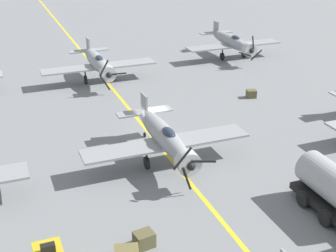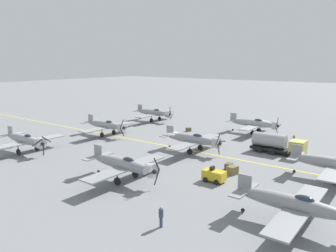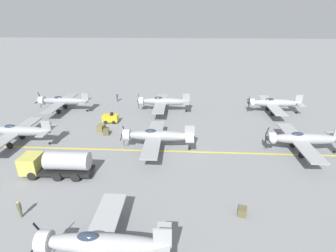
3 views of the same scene
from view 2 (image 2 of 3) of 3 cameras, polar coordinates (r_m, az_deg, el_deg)
The scene contains 17 objects.
ground_plane at distance 53.92m, azimuth 0.78°, elevation -3.67°, with size 400.00×400.00×0.00m, color slate.
taxiway_stripe at distance 53.92m, azimuth 0.78°, elevation -3.66°, with size 0.30×160.00×0.01m, color yellow.
airplane_near_center at distance 62.83m, azimuth -10.67°, elevation 0.14°, with size 12.00×9.98×3.65m.
airplane_far_right at distance 30.07m, azimuth 21.18°, elevation -12.60°, with size 12.00×9.98×3.68m.
airplane_mid_right at distance 38.69m, azimuth -7.65°, elevation -6.63°, with size 12.00×9.98×3.65m.
airplane_mid_left at distance 65.69m, azimuth 14.83°, elevation 0.43°, with size 12.00×9.98×3.69m.
airplane_near_left at distance 77.07m, azimuth -2.40°, elevation 2.32°, with size 12.00×9.98×3.79m.
airplane_far_center at distance 43.11m, azimuth 27.13°, elevation -5.93°, with size 12.00×9.98×3.65m.
airplane_near_right at distance 54.75m, azimuth -23.54°, elevation -2.21°, with size 12.00×9.98×3.65m.
airplane_mid_center at distance 50.57m, azimuth 4.44°, elevation -2.35°, with size 12.00×9.98×3.65m.
fuel_tanker at distance 52.42m, azimuth 18.62°, elevation -2.98°, with size 2.68×8.00×2.98m.
tow_tractor at distance 38.82m, azimuth 8.01°, elevation -8.48°, with size 1.57×2.60×1.79m.
ground_crew_walking at distance 58.94m, azimuth 21.05°, elevation -2.19°, with size 0.38×0.38×1.74m.
ground_crew_inspecting at distance 28.50m, azimuth -1.22°, elevation -15.38°, with size 0.40×0.40×1.86m.
supply_crate_by_tanker at distance 41.78m, azimuth 11.16°, elevation -7.56°, with size 1.23×1.03×1.03m, color brown.
supply_crate_mid_lane at distance 43.41m, azimuth 10.54°, elevation -6.94°, with size 1.03×0.86×0.86m, color brown.
supply_crate_outboard at distance 66.05m, azimuth 3.58°, elevation -0.61°, with size 0.91×0.76×0.76m, color brown.
Camera 2 is at (42.03, 30.88, 13.69)m, focal length 35.00 mm.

